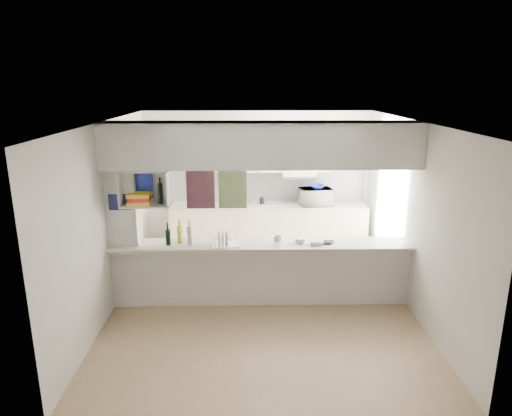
{
  "coord_description": "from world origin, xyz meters",
  "views": [
    {
      "loc": [
        -0.19,
        -6.02,
        3.1
      ],
      "look_at": [
        -0.07,
        0.5,
        1.3
      ],
      "focal_mm": 32.0,
      "sensor_mm": 36.0,
      "label": 1
    }
  ],
  "objects_px": {
    "bowl": "(317,187)",
    "wine_bottles": "(180,235)",
    "microwave": "(316,197)",
    "dish_rack": "(225,239)"
  },
  "relations": [
    {
      "from": "microwave",
      "to": "bowl",
      "type": "relative_size",
      "value": 2.14
    },
    {
      "from": "bowl",
      "to": "wine_bottles",
      "type": "relative_size",
      "value": 0.71
    },
    {
      "from": "microwave",
      "to": "dish_rack",
      "type": "distance_m",
      "value": 2.62
    },
    {
      "from": "microwave",
      "to": "dish_rack",
      "type": "height_order",
      "value": "microwave"
    },
    {
      "from": "bowl",
      "to": "dish_rack",
      "type": "relative_size",
      "value": 0.62
    },
    {
      "from": "microwave",
      "to": "wine_bottles",
      "type": "xyz_separation_m",
      "value": [
        -2.19,
        -2.07,
        -0.03
      ]
    },
    {
      "from": "microwave",
      "to": "dish_rack",
      "type": "bearing_deg",
      "value": 44.7
    },
    {
      "from": "dish_rack",
      "to": "wine_bottles",
      "type": "distance_m",
      "value": 0.64
    },
    {
      "from": "microwave",
      "to": "bowl",
      "type": "xyz_separation_m",
      "value": [
        0.02,
        0.0,
        0.19
      ]
    },
    {
      "from": "microwave",
      "to": "wine_bottles",
      "type": "bearing_deg",
      "value": 34.48
    }
  ]
}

